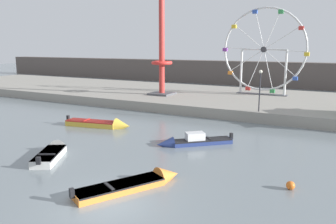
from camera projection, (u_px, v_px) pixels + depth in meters
The scene contains 11 objects.
ground_plane at pixel (109, 203), 15.49m from camera, with size 240.00×240.00×0.00m, color slate.
quay_promenade at pixel (262, 102), 40.43m from camera, with size 110.00×18.78×1.05m, color gray.
distant_town_skyline at pixel (293, 75), 58.75m from camera, with size 140.00×3.00×4.40m, color #564C47.
motorboat_mustard_yellow at pixel (103, 124), 30.17m from camera, with size 6.27×2.42×1.24m.
motorboat_orange_hull at pixel (140, 182), 17.36m from camera, with size 3.78×5.66×1.17m.
motorboat_navy_blue at pixel (190, 141), 24.67m from camera, with size 4.82×4.54×1.22m.
motorboat_pale_grey at pixel (53, 152), 22.12m from camera, with size 3.28×4.49×1.16m.
ferris_wheel_white_frame at pixel (264, 51), 42.29m from camera, with size 10.64×1.20×10.81m.
drop_tower_red_tower at pixel (162, 52), 42.11m from camera, with size 2.80×2.80×13.84m.
promenade_lamp_near at pixel (260, 84), 31.40m from camera, with size 0.32×0.32×3.89m.
mooring_buoy_orange at pixel (290, 185), 16.94m from camera, with size 0.44×0.44×0.44m, color orange.
Camera 1 is at (9.27, -11.37, 7.03)m, focal length 36.29 mm.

